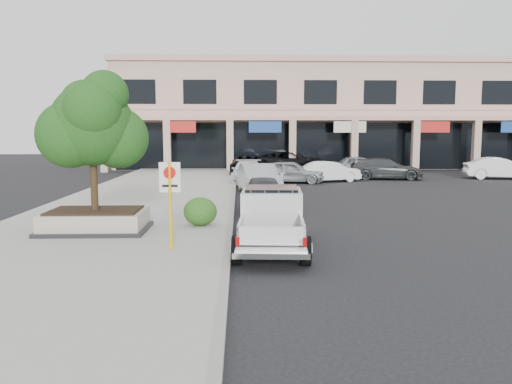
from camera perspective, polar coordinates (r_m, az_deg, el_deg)
The scene contains 19 objects.
ground at distance 13.46m, azimuth 3.40°, elevation -6.96°, with size 120.00×120.00×0.00m, color black.
sidewalk at distance 19.74m, azimuth -14.37°, elevation -2.48°, with size 8.00×52.00×0.15m, color gray.
curb at distance 19.28m, azimuth -2.83°, elevation -2.49°, with size 0.20×52.00×0.15m, color gray.
strip_mall at distance 47.86m, azimuth 9.36°, elevation 8.65°, with size 40.55×12.43×9.50m.
planter at distance 16.29m, azimuth -17.86°, elevation -3.14°, with size 3.20×2.20×0.68m.
planter_tree at distance 16.17m, azimuth -17.64°, elevation 7.26°, with size 2.90×2.55×4.00m.
no_parking_sign at distance 13.15m, azimuth -9.79°, elevation -0.14°, with size 0.55×0.09×2.30m.
hedge at distance 16.49m, azimuth -6.39°, elevation -2.22°, with size 1.10×0.99×0.94m, color #134313.
pickup_truck at distance 13.74m, azimuth 1.78°, elevation -3.20°, with size 1.91×5.15×1.62m, color silver, non-canonical shape.
curb_car_a at distance 20.76m, azimuth 0.93°, elevation -0.10°, with size 1.63×4.05×1.38m, color #313337.
curb_car_b at distance 25.62m, azimuth 0.30°, elevation 1.46°, with size 1.66×4.77×1.57m, color #A4A7AC.
curb_car_c at distance 31.45m, azimuth -0.95°, elevation 2.33°, with size 1.98×4.87×1.41m, color silver.
curb_car_d at distance 36.82m, azimuth -0.91°, elevation 3.08°, with size 2.53×5.48×1.52m, color black.
lot_car_a at distance 31.55m, azimuth 4.01°, elevation 2.34°, with size 1.68×4.19×1.43m, color #9A9DA2.
lot_car_b at distance 32.47m, azimuth 8.38°, elevation 2.32°, with size 1.40×4.02×1.33m, color white.
lot_car_c at distance 35.00m, azimuth 14.58°, elevation 2.58°, with size 1.99×4.90×1.42m, color #333639.
lot_car_d at distance 40.68m, azimuth 4.11°, elevation 3.51°, with size 2.72×5.89×1.64m, color black.
lot_car_e at distance 38.71m, azimuth 11.75°, elevation 3.04°, with size 1.66×4.13×1.41m, color gray.
lot_car_f at distance 37.90m, azimuth 26.04°, elevation 2.46°, with size 1.56×4.47×1.47m, color white.
Camera 1 is at (-1.21, -13.01, 3.23)m, focal length 35.00 mm.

